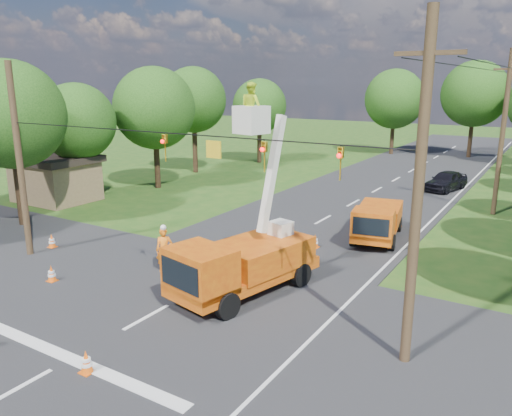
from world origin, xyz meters
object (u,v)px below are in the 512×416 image
Objects in this scene: traffic_cone_5 at (52,241)px; tree_left_c at (77,122)px; second_truck at (377,221)px; traffic_cone_3 at (315,241)px; traffic_cone_2 at (276,246)px; pole_right_mid at (503,132)px; tree_far_a at (395,99)px; tree_left_e at (194,100)px; traffic_cone_1 at (86,362)px; shed at (55,178)px; tree_left_d at (154,108)px; pole_right_near at (418,194)px; ground_worker at (164,250)px; tree_far_b at (475,94)px; tree_left_f at (259,106)px; tree_left_b at (10,115)px; traffic_cone_6 at (398,221)px; distant_car at (446,181)px; traffic_cone_4 at (52,274)px; bucket_truck at (243,253)px; pole_left at (20,162)px.

tree_left_c is at bearing 132.12° from traffic_cone_5.
traffic_cone_5 is (-13.40, -9.80, -0.69)m from second_truck.
traffic_cone_3 is (-2.18, -2.92, -0.69)m from second_truck.
pole_right_mid reaches higher than traffic_cone_2.
tree_left_e is at bearing -119.33° from tree_far_a.
shed is at bearing 144.72° from traffic_cone_1.
shed is 8.85m from tree_left_d.
ground_worker is at bearing 171.06° from pole_right_near.
tree_left_c is 0.78× the size of tree_far_b.
tree_left_f is (3.20, 22.00, 4.07)m from shed.
traffic_cone_1 is 0.08× the size of tree_left_b.
pole_right_near reaches higher than traffic_cone_2.
traffic_cone_5 is at bearing 147.58° from traffic_cone_1.
shed is at bearing -119.58° from tree_far_b.
traffic_cone_6 is 21.93m from tree_left_c.
tree_left_b reaches higher than traffic_cone_2.
tree_far_a is (10.00, 28.00, 0.06)m from tree_left_d.
tree_left_e is at bearing 109.48° from traffic_cone_5.
shed is 22.60m from tree_left_f.
distant_car is 27.24m from tree_left_c.
pole_right_near reaches higher than distant_car.
ground_worker is 2.80× the size of traffic_cone_3.
traffic_cone_2 is 10.11m from traffic_cone_4.
pole_right_mid is 1.07× the size of tree_left_b.
tree_left_d is at bearing 92.39° from tree_left_b.
distant_car is at bearing -12.44° from tree_left_f.
shed is (-19.76, 6.48, -0.08)m from bucket_truck.
traffic_cone_2 is at bearing -29.06° from tree_left_d.
pole_right_near reaches higher than bucket_truck.
bucket_truck is 7.71m from pole_right_near.
shed is 0.59× the size of tree_left_b.
traffic_cone_1 is 33.24m from tree_left_e.
second_truck is at bearing 79.66° from traffic_cone_1.
traffic_cone_5 is at bearing -105.85° from tree_far_b.
traffic_cone_2 is 24.09m from tree_left_e.
tree_left_b is at bearing 160.34° from traffic_cone_5.
tree_far_a is at bearing 89.12° from traffic_cone_4.
second_truck is 0.63× the size of pole_left.
tree_left_b reaches higher than shed.
ground_worker is 0.21× the size of tree_left_e.
traffic_cone_1 is 19.59m from traffic_cone_6.
traffic_cone_5 is at bearing -133.64° from pole_right_mid.
pole_right_near is 1.00× the size of pole_right_mid.
tree_left_e is (-0.30, 13.00, 1.05)m from tree_left_c.
traffic_cone_2 is 0.13× the size of shed.
tree_left_d is (-5.50, 15.00, 1.62)m from pole_left.
traffic_cone_3 is 14.49m from pole_right_mid.
distant_car is 29.19m from traffic_cone_4.
ground_worker is at bearing -54.71° from tree_left_e.
pole_right_mid is (0.00, 20.00, 0.00)m from pole_right_near.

